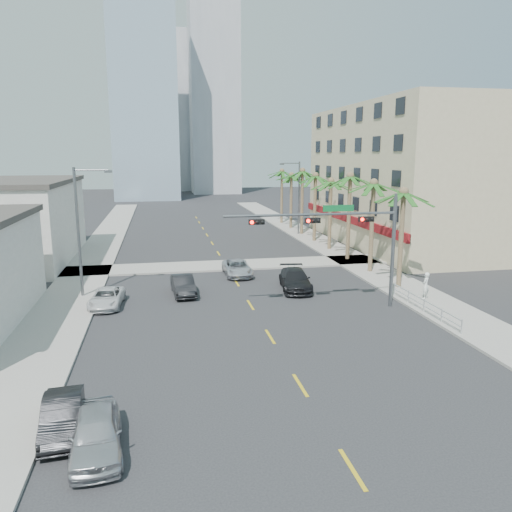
% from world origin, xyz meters
% --- Properties ---
extents(ground, '(260.00, 260.00, 0.00)m').
position_xyz_m(ground, '(0.00, 0.00, 0.00)').
color(ground, '#262628').
rests_on(ground, ground).
extents(sidewalk_right, '(4.00, 120.00, 0.15)m').
position_xyz_m(sidewalk_right, '(12.00, 20.00, 0.07)').
color(sidewalk_right, gray).
rests_on(sidewalk_right, ground).
extents(sidewalk_left, '(4.00, 120.00, 0.15)m').
position_xyz_m(sidewalk_left, '(-12.00, 20.00, 0.07)').
color(sidewalk_left, gray).
rests_on(sidewalk_left, ground).
extents(sidewalk_cross, '(80.00, 4.00, 0.15)m').
position_xyz_m(sidewalk_cross, '(0.00, 22.00, 0.07)').
color(sidewalk_cross, gray).
rests_on(sidewalk_cross, ground).
extents(building_right, '(15.25, 28.00, 15.00)m').
position_xyz_m(building_right, '(21.99, 30.00, 7.50)').
color(building_right, '#C3B189').
rests_on(building_right, ground).
extents(building_left_far, '(11.00, 18.00, 7.20)m').
position_xyz_m(building_left_far, '(-19.50, 28.00, 3.60)').
color(building_left_far, beige).
rests_on(building_left_far, ground).
extents(tower_far_left, '(14.00, 14.00, 48.00)m').
position_xyz_m(tower_far_left, '(-8.00, 95.00, 24.00)').
color(tower_far_left, '#99B2C6').
rests_on(tower_far_left, ground).
extents(tower_far_right, '(12.00, 12.00, 60.00)m').
position_xyz_m(tower_far_right, '(9.00, 110.00, 30.00)').
color(tower_far_right, '#ADADB2').
rests_on(tower_far_right, ground).
extents(tower_far_center, '(16.00, 16.00, 42.00)m').
position_xyz_m(tower_far_center, '(-3.00, 125.00, 21.00)').
color(tower_far_center, '#ADADB2').
rests_on(tower_far_center, ground).
extents(traffic_signal_mast, '(11.12, 0.54, 7.20)m').
position_xyz_m(traffic_signal_mast, '(5.78, 7.95, 5.06)').
color(traffic_signal_mast, slate).
rests_on(traffic_signal_mast, ground).
extents(palm_tree_0, '(4.80, 4.80, 7.80)m').
position_xyz_m(palm_tree_0, '(11.60, 12.00, 7.08)').
color(palm_tree_0, brown).
rests_on(palm_tree_0, ground).
extents(palm_tree_1, '(4.80, 4.80, 8.16)m').
position_xyz_m(palm_tree_1, '(11.60, 17.20, 7.43)').
color(palm_tree_1, brown).
rests_on(palm_tree_1, ground).
extents(palm_tree_2, '(4.80, 4.80, 8.52)m').
position_xyz_m(palm_tree_2, '(11.60, 22.40, 7.78)').
color(palm_tree_2, brown).
rests_on(palm_tree_2, ground).
extents(palm_tree_3, '(4.80, 4.80, 7.80)m').
position_xyz_m(palm_tree_3, '(11.60, 27.60, 7.08)').
color(palm_tree_3, brown).
rests_on(palm_tree_3, ground).
extents(palm_tree_4, '(4.80, 4.80, 8.16)m').
position_xyz_m(palm_tree_4, '(11.60, 32.80, 7.43)').
color(palm_tree_4, brown).
rests_on(palm_tree_4, ground).
extents(palm_tree_5, '(4.80, 4.80, 8.52)m').
position_xyz_m(palm_tree_5, '(11.60, 38.00, 7.78)').
color(palm_tree_5, brown).
rests_on(palm_tree_5, ground).
extents(palm_tree_6, '(4.80, 4.80, 7.80)m').
position_xyz_m(palm_tree_6, '(11.60, 43.20, 7.08)').
color(palm_tree_6, brown).
rests_on(palm_tree_6, ground).
extents(palm_tree_7, '(4.80, 4.80, 8.16)m').
position_xyz_m(palm_tree_7, '(11.60, 48.40, 7.43)').
color(palm_tree_7, brown).
rests_on(palm_tree_7, ground).
extents(streetlight_left, '(2.55, 0.25, 9.00)m').
position_xyz_m(streetlight_left, '(-11.00, 14.00, 5.06)').
color(streetlight_left, slate).
rests_on(streetlight_left, ground).
extents(streetlight_right, '(2.55, 0.25, 9.00)m').
position_xyz_m(streetlight_right, '(11.00, 38.00, 5.06)').
color(streetlight_right, slate).
rests_on(streetlight_right, ground).
extents(guardrail, '(0.08, 8.08, 1.00)m').
position_xyz_m(guardrail, '(10.30, 6.00, 0.67)').
color(guardrail, silver).
rests_on(guardrail, ground).
extents(car_parked_near, '(2.04, 4.29, 1.42)m').
position_xyz_m(car_parked_near, '(-8.07, -5.48, 0.71)').
color(car_parked_near, silver).
rests_on(car_parked_near, ground).
extents(car_parked_mid, '(1.70, 3.97, 1.27)m').
position_xyz_m(car_parked_mid, '(-9.40, -3.97, 0.64)').
color(car_parked_mid, black).
rests_on(car_parked_mid, ground).
extents(car_parked_far, '(2.27, 4.37, 1.18)m').
position_xyz_m(car_parked_far, '(-9.33, 11.47, 0.59)').
color(car_parked_far, silver).
rests_on(car_parked_far, ground).
extents(car_lane_left, '(1.75, 4.25, 1.37)m').
position_xyz_m(car_lane_left, '(-4.25, 13.41, 0.68)').
color(car_lane_left, black).
rests_on(car_lane_left, ground).
extents(car_lane_center, '(2.13, 4.58, 1.27)m').
position_xyz_m(car_lane_center, '(0.42, 18.35, 0.64)').
color(car_lane_center, silver).
rests_on(car_lane_center, ground).
extents(car_lane_right, '(2.72, 5.33, 1.48)m').
position_xyz_m(car_lane_right, '(3.96, 13.23, 0.74)').
color(car_lane_right, black).
rests_on(car_lane_right, ground).
extents(pedestrian, '(0.79, 0.78, 1.83)m').
position_xyz_m(pedestrian, '(11.91, 8.73, 1.07)').
color(pedestrian, white).
rests_on(pedestrian, sidewalk_right).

